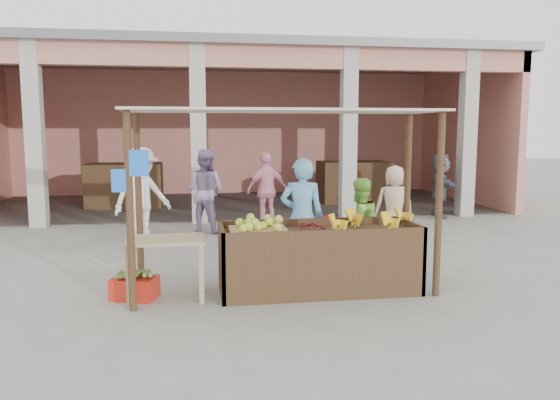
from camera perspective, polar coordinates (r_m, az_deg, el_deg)
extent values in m
plane|color=gray|center=(7.29, 0.14, -9.62)|extent=(60.00, 60.00, 0.00)
cube|color=tan|center=(18.32, -5.52, 6.97)|extent=(14.00, 0.20, 4.00)
cube|color=tan|center=(17.34, 18.68, 6.59)|extent=(0.20, 6.00, 4.00)
cube|color=tan|center=(12.69, -4.01, 14.72)|extent=(14.00, 0.30, 0.50)
cube|color=slate|center=(15.55, -4.96, 14.65)|extent=(14.40, 6.40, 0.20)
cube|color=#B5B0A6|center=(12.99, -24.25, 6.17)|extent=(0.35, 0.35, 4.00)
cube|color=#B5B0A6|center=(12.54, -8.53, 6.72)|extent=(0.35, 0.35, 4.00)
cube|color=#B5B0A6|center=(13.04, 7.15, 6.77)|extent=(0.35, 0.35, 4.00)
cube|color=#B5B0A6|center=(14.17, 18.97, 6.47)|extent=(0.35, 0.35, 4.00)
cube|color=#4E381F|center=(15.58, -15.89, 1.48)|extent=(2.00, 1.20, 1.20)
cube|color=#4E381F|center=(16.13, 7.69, 1.89)|extent=(2.00, 1.20, 1.20)
cube|color=#4E381F|center=(7.28, 4.05, -6.40)|extent=(2.60, 0.95, 0.80)
cylinder|color=#4E381F|center=(6.55, -15.42, -1.29)|extent=(0.09, 0.09, 2.35)
cylinder|color=#4E381F|center=(7.18, 16.27, -0.57)|extent=(0.09, 0.09, 2.35)
cylinder|color=#4E381F|center=(7.58, -14.54, -0.10)|extent=(0.09, 0.09, 2.35)
cylinder|color=#4E381F|center=(8.14, 13.14, 0.44)|extent=(0.09, 0.09, 2.35)
cube|color=beige|center=(7.06, 0.44, 9.32)|extent=(4.00, 1.35, 0.03)
cube|color=blue|center=(6.48, -14.54, 3.76)|extent=(0.22, 0.08, 0.30)
cube|color=blue|center=(6.52, -16.41, 1.96)|extent=(0.18, 0.07, 0.26)
cube|color=tan|center=(7.05, -2.29, -3.27)|extent=(0.73, 0.64, 0.06)
ellipsoid|color=#CFD43E|center=(7.03, -2.29, -2.48)|extent=(0.63, 0.55, 0.14)
ellipsoid|color=maroon|center=(7.14, 3.24, -2.76)|extent=(0.48, 0.39, 0.15)
cube|color=tan|center=(6.98, -11.86, -4.09)|extent=(0.97, 0.66, 0.04)
cube|color=tan|center=(6.85, -15.54, -7.80)|extent=(0.06, 0.06, 0.74)
cube|color=tan|center=(6.80, -8.21, -7.71)|extent=(0.06, 0.06, 0.74)
cube|color=tan|center=(7.37, -15.06, -6.70)|extent=(0.06, 0.06, 0.74)
cube|color=tan|center=(7.33, -8.27, -6.60)|extent=(0.06, 0.06, 0.74)
cube|color=red|center=(7.24, -14.93, -8.87)|extent=(0.63, 0.54, 0.28)
ellipsoid|color=maroon|center=(12.75, 8.12, -1.08)|extent=(0.39, 0.39, 0.54)
ellipsoid|color=maroon|center=(12.89, 9.39, -1.01)|extent=(0.39, 0.39, 0.54)
ellipsoid|color=maroon|center=(13.05, 8.45, -0.89)|extent=(0.39, 0.39, 0.54)
ellipsoid|color=maroon|center=(12.83, 7.18, -1.01)|extent=(0.39, 0.39, 0.54)
imported|color=#66AEE3|center=(7.88, 2.32, -1.45)|extent=(0.79, 0.65, 1.84)
imported|color=#8FDB4A|center=(8.30, 8.27, -2.31)|extent=(0.82, 0.64, 1.49)
imported|color=#A50B0E|center=(9.27, 6.22, -2.85)|extent=(1.30, 1.98, 0.98)
imported|color=silver|center=(10.65, -14.21, 0.90)|extent=(1.38, 1.21, 1.94)
imported|color=pink|center=(11.94, -1.39, 1.34)|extent=(1.15, 0.87, 1.74)
imported|color=tan|center=(10.48, 11.85, 0.00)|extent=(0.86, 0.65, 1.62)
imported|color=#474754|center=(13.78, 16.40, 1.66)|extent=(0.97, 1.63, 1.65)
imported|color=#927AA1|center=(11.39, -7.83, 1.35)|extent=(1.06, 0.92, 1.89)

